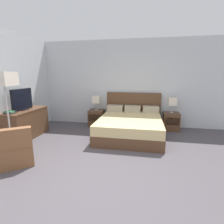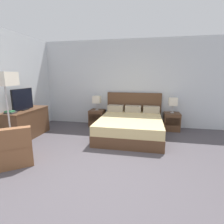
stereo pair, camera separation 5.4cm
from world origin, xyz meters
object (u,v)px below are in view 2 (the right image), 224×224
(table_lamp_left, at_px, (97,100))
(armchair_by_window, at_px, (13,149))
(book_red_cover, at_px, (11,113))
(floor_lamp, at_px, (4,83))
(nightstand_left, at_px, (97,118))
(dresser, at_px, (27,123))
(tv, at_px, (23,100))
(bed, at_px, (131,125))
(table_lamp_right, at_px, (173,102))
(book_blue_cover, at_px, (10,111))
(nightstand_right, at_px, (172,121))

(table_lamp_left, relative_size, armchair_by_window, 0.49)
(table_lamp_left, xyz_separation_m, armchair_by_window, (-0.85, -2.83, -0.60))
(book_red_cover, distance_m, floor_lamp, 0.91)
(nightstand_left, bearing_deg, dresser, -137.48)
(tv, distance_m, book_red_cover, 0.53)
(armchair_by_window, bearing_deg, bed, 45.53)
(bed, relative_size, table_lamp_right, 4.47)
(table_lamp_left, distance_m, book_blue_cover, 2.54)
(dresser, height_order, armchair_by_window, dresser)
(nightstand_right, relative_size, dresser, 0.40)
(book_blue_cover, bearing_deg, nightstand_left, 50.91)
(nightstand_right, xyz_separation_m, dresser, (-3.99, -1.45, 0.13))
(nightstand_left, bearing_deg, table_lamp_left, 90.00)
(table_lamp_left, bearing_deg, book_blue_cover, -129.07)
(bed, xyz_separation_m, armchair_by_window, (-2.06, -2.10, -0.00))
(nightstand_right, height_order, table_lamp_right, table_lamp_right)
(nightstand_right, height_order, dresser, dresser)
(table_lamp_left, height_order, tv, tv)
(bed, height_order, nightstand_right, bed)
(table_lamp_right, distance_m, armchair_by_window, 4.36)
(armchair_by_window, bearing_deg, dresser, 118.02)
(table_lamp_left, relative_size, tv, 0.62)
(nightstand_left, distance_m, nightstand_right, 2.41)
(bed, height_order, tv, tv)
(nightstand_right, distance_m, dresser, 4.25)
(bed, relative_size, armchair_by_window, 2.19)
(nightstand_right, xyz_separation_m, armchair_by_window, (-3.26, -2.83, 0.01))
(bed, height_order, table_lamp_right, bed)
(nightstand_left, bearing_deg, armchair_by_window, -106.80)
(nightstand_right, distance_m, table_lamp_left, 2.49)
(tv, xyz_separation_m, book_blue_cover, (-0.02, -0.46, -0.22))
(book_red_cover, relative_size, floor_lamp, 0.13)
(nightstand_left, bearing_deg, tv, -136.34)
(bed, distance_m, dresser, 2.88)
(book_red_cover, bearing_deg, armchair_by_window, -49.41)
(bed, distance_m, table_lamp_left, 1.53)
(table_lamp_left, distance_m, book_red_cover, 2.53)
(bed, xyz_separation_m, nightstand_right, (1.20, 0.73, -0.02))
(bed, xyz_separation_m, book_red_cover, (-2.79, -1.24, 0.50))
(table_lamp_right, bearing_deg, book_red_cover, -153.68)
(dresser, height_order, book_red_cover, book_red_cover)
(table_lamp_right, relative_size, armchair_by_window, 0.49)
(nightstand_right, bearing_deg, nightstand_left, 180.00)
(nightstand_left, xyz_separation_m, table_lamp_right, (2.41, 0.00, 0.62))
(book_red_cover, bearing_deg, nightstand_right, 26.30)
(nightstand_left, xyz_separation_m, nightstand_right, (2.41, 0.00, 0.00))
(table_lamp_left, xyz_separation_m, table_lamp_right, (2.41, 0.00, 0.00))
(nightstand_right, bearing_deg, table_lamp_left, 179.97)
(bed, bearing_deg, floor_lamp, -145.61)
(dresser, bearing_deg, tv, -87.41)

